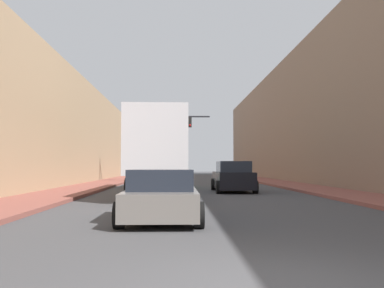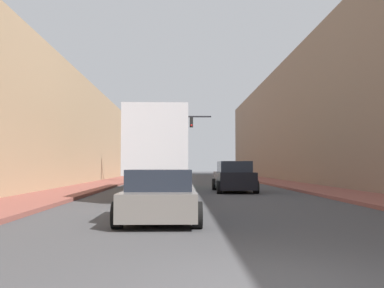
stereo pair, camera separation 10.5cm
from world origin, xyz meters
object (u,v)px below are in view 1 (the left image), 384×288
Objects in this scene: sedan_car at (162,196)px; suv_car at (233,177)px; traffic_signal_gantry at (153,132)px; semi_truck at (162,152)px.

sedan_car is 1.00× the size of suv_car.
traffic_signal_gantry reaches higher than suv_car.
suv_car is at bearing 74.05° from sedan_car.
sedan_car is 26.34m from traffic_signal_gantry.
semi_truck is 11.53m from sedan_car.
suv_car reaches higher than sedan_car.
suv_car is 0.65× the size of traffic_signal_gantry.
traffic_signal_gantry reaches higher than sedan_car.
traffic_signal_gantry reaches higher than semi_truck.
semi_truck is 14.81m from traffic_signal_gantry.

